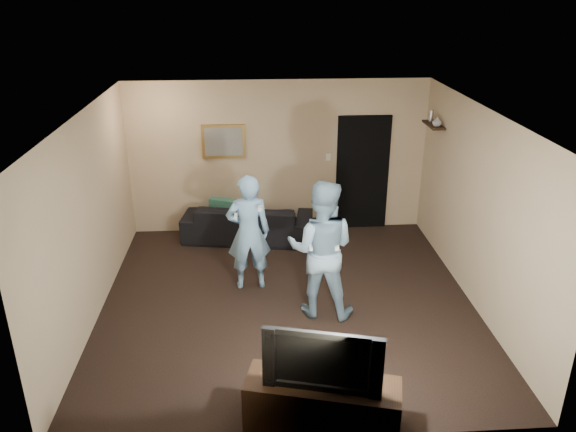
{
  "coord_description": "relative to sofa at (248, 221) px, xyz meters",
  "views": [
    {
      "loc": [
        -0.43,
        -6.6,
        4.06
      ],
      "look_at": [
        0.02,
        0.3,
        1.15
      ],
      "focal_mm": 35.0,
      "sensor_mm": 36.0,
      "label": 1
    }
  ],
  "objects": [
    {
      "name": "television",
      "position": [
        0.72,
        -4.42,
        0.52
      ],
      "size": [
        1.12,
        0.42,
        0.64
      ],
      "primitive_type": "imported",
      "rotation": [
        0.0,
        0.0,
        -0.25
      ],
      "color": "black",
      "rests_on": "tv_console"
    },
    {
      "name": "ceiling",
      "position": [
        0.53,
        -2.1,
        2.29
      ],
      "size": [
        5.0,
        5.0,
        0.04
      ],
      "primitive_type": "cube",
      "color": "silver",
      "rests_on": "wall_back"
    },
    {
      "name": "sofa",
      "position": [
        0.0,
        0.0,
        0.0
      ],
      "size": [
        2.25,
        1.16,
        0.63
      ],
      "primitive_type": "imported",
      "rotation": [
        0.0,
        0.0,
        2.99
      ],
      "color": "black",
      "rests_on": "ground"
    },
    {
      "name": "painting_frame",
      "position": [
        -0.37,
        0.38,
        1.29
      ],
      "size": [
        0.72,
        0.05,
        0.57
      ],
      "primitive_type": "cube",
      "color": "olive",
      "rests_on": "wall_back"
    },
    {
      "name": "painting_canvas",
      "position": [
        -0.37,
        0.35,
        1.29
      ],
      "size": [
        0.62,
        0.01,
        0.47
      ],
      "primitive_type": "cube",
      "color": "slate",
      "rests_on": "painting_frame"
    },
    {
      "name": "ground",
      "position": [
        0.53,
        -2.1,
        -0.31
      ],
      "size": [
        5.0,
        5.0,
        0.0
      ],
      "primitive_type": "plane",
      "color": "black",
      "rests_on": "ground"
    },
    {
      "name": "wall_left",
      "position": [
        -1.97,
        -2.1,
        0.99
      ],
      "size": [
        0.04,
        5.0,
        2.6
      ],
      "primitive_type": "cube",
      "color": "tan",
      "rests_on": "ground"
    },
    {
      "name": "doorway",
      "position": [
        1.98,
        0.37,
        0.69
      ],
      "size": [
        0.9,
        0.06,
        2.0
      ],
      "primitive_type": "cube",
      "color": "black",
      "rests_on": "ground"
    },
    {
      "name": "wall_shelf",
      "position": [
        2.92,
        -0.3,
        1.68
      ],
      "size": [
        0.2,
        0.6,
        0.03
      ],
      "primitive_type": "cube",
      "color": "black",
      "rests_on": "wall_right"
    },
    {
      "name": "light_switch",
      "position": [
        1.38,
        0.38,
        0.99
      ],
      "size": [
        0.08,
        0.02,
        0.12
      ],
      "primitive_type": "cube",
      "color": "silver",
      "rests_on": "wall_back"
    },
    {
      "name": "wall_front",
      "position": [
        0.53,
        -4.6,
        0.99
      ],
      "size": [
        5.0,
        0.04,
        2.6
      ],
      "primitive_type": "cube",
      "color": "tan",
      "rests_on": "ground"
    },
    {
      "name": "throw_pillow",
      "position": [
        -0.39,
        0.0,
        0.17
      ],
      "size": [
        0.51,
        0.32,
        0.49
      ],
      "primitive_type": "cube",
      "rotation": [
        0.0,
        0.0,
        -0.37
      ],
      "color": "#1B5142",
      "rests_on": "sofa"
    },
    {
      "name": "shelf_figurine",
      "position": [
        2.92,
        -0.13,
        1.78
      ],
      "size": [
        0.06,
        0.06,
        0.18
      ],
      "primitive_type": "cylinder",
      "color": "silver",
      "rests_on": "wall_shelf"
    },
    {
      "name": "tv_console",
      "position": [
        0.72,
        -4.42,
        -0.06
      ],
      "size": [
        1.56,
        0.83,
        0.53
      ],
      "primitive_type": "cube",
      "rotation": [
        0.0,
        0.0,
        -0.25
      ],
      "color": "black",
      "rests_on": "ground"
    },
    {
      "name": "wall_right",
      "position": [
        3.03,
        -2.1,
        0.99
      ],
      "size": [
        0.04,
        5.0,
        2.6
      ],
      "primitive_type": "cube",
      "color": "tan",
      "rests_on": "ground"
    },
    {
      "name": "wii_player_right",
      "position": [
        0.94,
        -2.35,
        0.6
      ],
      "size": [
        1.03,
        0.89,
        1.83
      ],
      "color": "#7B9DB4",
      "rests_on": "ground"
    },
    {
      "name": "shelf_vase",
      "position": [
        2.92,
        -0.44,
        1.76
      ],
      "size": [
        0.18,
        0.18,
        0.14
      ],
      "primitive_type": "imported",
      "rotation": [
        0.0,
        0.0,
        -0.38
      ],
      "color": "#B2B2B7",
      "rests_on": "wall_shelf"
    },
    {
      "name": "wii_player_left",
      "position": [
        0.02,
        -1.61,
        0.52
      ],
      "size": [
        0.64,
        0.51,
        1.67
      ],
      "color": "#7FB1DD",
      "rests_on": "ground"
    },
    {
      "name": "wall_back",
      "position": [
        0.53,
        0.4,
        0.99
      ],
      "size": [
        5.0,
        0.04,
        2.6
      ],
      "primitive_type": "cube",
      "color": "tan",
      "rests_on": "ground"
    }
  ]
}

